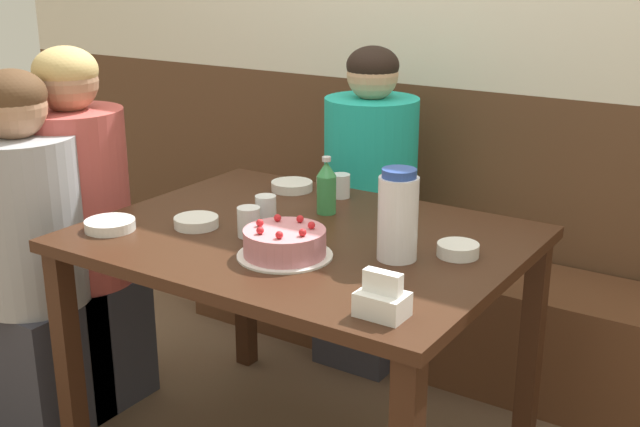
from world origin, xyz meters
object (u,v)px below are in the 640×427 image
object	(u,v)px
birthday_cake	(285,243)
soju_bottle	(326,187)
bowl_soup_white	(458,250)
glass_tumbler_short	(249,222)
person_teal_shirt	(370,215)
bench_seat	(424,307)
bowl_rice_small	(292,186)
bowl_side_dish	(110,225)
person_grey_tee	(81,235)
glass_water_tall	(341,186)
bowl_sauce_shallow	(196,222)
person_pale_blue_shirt	(31,259)
napkin_holder	(382,300)
water_pitcher	(398,216)
glass_shot_small	(266,212)

from	to	relation	value
birthday_cake	soju_bottle	distance (m)	0.39
bowl_soup_white	glass_tumbler_short	world-z (taller)	glass_tumbler_short
person_teal_shirt	bench_seat	bearing A→B (deg)	117.98
bowl_rice_small	person_teal_shirt	xyz separation A→B (m)	(0.08, 0.39, -0.19)
bowl_side_dish	person_grey_tee	bearing A→B (deg)	151.51
glass_water_tall	bowl_sauce_shallow	bearing A→B (deg)	-111.87
glass_water_tall	bowl_soup_white	bearing A→B (deg)	-27.83
bowl_side_dish	glass_water_tall	distance (m)	0.75
person_grey_tee	birthday_cake	bearing A→B (deg)	-6.48
soju_bottle	bowl_rice_small	bearing A→B (deg)	147.81
soju_bottle	person_pale_blue_shirt	distance (m)	0.98
soju_bottle	person_teal_shirt	world-z (taller)	person_teal_shirt
bowl_rice_small	bowl_side_dish	size ratio (longest dim) A/B	0.96
bowl_rice_small	napkin_holder	bearing A→B (deg)	-43.57
water_pitcher	person_grey_tee	distance (m)	1.22
water_pitcher	glass_shot_small	size ratio (longest dim) A/B	2.49
bowl_soup_white	person_teal_shirt	bearing A→B (deg)	134.30
soju_bottle	bowl_rice_small	distance (m)	0.28
bowl_soup_white	glass_shot_small	bearing A→B (deg)	-170.32
bowl_rice_small	glass_water_tall	size ratio (longest dim) A/B	1.81
bowl_sauce_shallow	bowl_soup_white	bearing A→B (deg)	15.12
soju_bottle	napkin_holder	size ratio (longest dim) A/B	1.62
bench_seat	glass_shot_small	distance (m)	1.05
bowl_rice_small	person_pale_blue_shirt	size ratio (longest dim) A/B	0.12
napkin_holder	bowl_side_dish	xyz separation A→B (m)	(-0.94, 0.08, -0.02)
water_pitcher	person_pale_blue_shirt	xyz separation A→B (m)	(-1.18, -0.25, -0.29)
water_pitcher	bowl_sauce_shallow	xyz separation A→B (m)	(-0.61, -0.09, -0.10)
person_pale_blue_shirt	person_teal_shirt	bearing A→B (deg)	56.25
birthday_cake	glass_tumbler_short	distance (m)	0.19
bench_seat	bowl_side_dish	world-z (taller)	bowl_side_dish
birthday_cake	person_pale_blue_shirt	distance (m)	0.96
bowl_soup_white	glass_shot_small	world-z (taller)	glass_shot_small
water_pitcher	napkin_holder	distance (m)	0.36
person_pale_blue_shirt	bowl_sauce_shallow	bearing A→B (deg)	15.24
bowl_rice_small	person_grey_tee	bearing A→B (deg)	-145.11
bowl_rice_small	glass_tumbler_short	distance (m)	0.47
bench_seat	bowl_sauce_shallow	world-z (taller)	bowl_sauce_shallow
bowl_rice_small	bowl_soup_white	bearing A→B (deg)	-20.15
glass_water_tall	person_grey_tee	distance (m)	0.90
bowl_soup_white	glass_tumbler_short	distance (m)	0.58
glass_water_tall	glass_shot_small	bearing A→B (deg)	-92.71
bowl_rice_small	person_pale_blue_shirt	world-z (taller)	person_pale_blue_shirt
bowl_rice_small	glass_shot_small	world-z (taller)	glass_shot_small
bench_seat	glass_water_tall	xyz separation A→B (m)	(-0.10, -0.47, 0.59)
glass_water_tall	person_pale_blue_shirt	size ratio (longest dim) A/B	0.06
birthday_cake	glass_tumbler_short	bearing A→B (deg)	157.26
bowl_side_dish	person_pale_blue_shirt	size ratio (longest dim) A/B	0.12
bowl_soup_white	person_teal_shirt	world-z (taller)	person_teal_shirt
bowl_sauce_shallow	glass_shot_small	size ratio (longest dim) A/B	1.33
bench_seat	person_grey_tee	world-z (taller)	person_grey_tee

